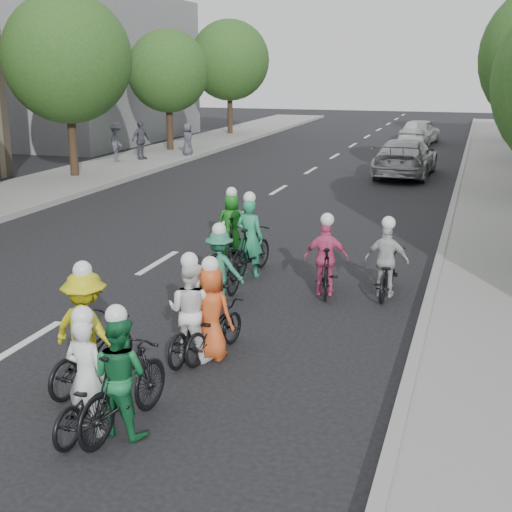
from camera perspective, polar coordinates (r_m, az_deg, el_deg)
The scene contains 22 objects.
ground at distance 12.09m, azimuth -18.04°, elevation -6.65°, with size 120.00×120.00×0.00m, color black.
curb_left at distance 23.34m, azimuth -16.16°, elevation 4.07°, with size 0.18×80.00×0.18m, color #999993.
curb_right at distance 19.52m, azimuth 15.04°, elevation 2.06°, with size 0.18×80.00×0.18m, color #999993.
bldg_sw at distance 43.47m, azimuth -14.49°, elevation 14.25°, with size 10.00×14.00×8.00m, color slate.
tree_l_3 at distance 28.31m, azimuth -14.88°, elevation 15.03°, with size 4.80×4.80×6.93m.
tree_l_4 at distance 36.27m, azimuth -7.05°, elevation 14.46°, with size 4.00×4.00×5.97m.
tree_l_5 at distance 44.62m, azimuth -2.13°, elevation 15.38°, with size 4.80×4.80×6.93m.
cyclist_0 at distance 8.96m, azimuth -13.10°, elevation -10.45°, with size 0.66×1.64×1.63m.
cyclist_1 at distance 8.84m, azimuth -10.65°, elevation -9.92°, with size 0.80×1.86×1.64m.
cyclist_2 at distance 10.09m, azimuth -13.22°, elevation -6.61°, with size 1.16×1.84×1.82m.
cyclist_3 at distance 13.79m, azimuth 5.68°, elevation -0.67°, with size 0.91×1.69×1.62m.
cyclist_4 at distance 10.86m, azimuth -3.49°, elevation -5.29°, with size 0.85×1.65×1.60m.
cyclist_5 at distance 14.98m, azimuth -0.43°, elevation 0.81°, with size 0.75×1.78×1.80m.
cyclist_6 at distance 10.84m, azimuth -5.12°, elevation -5.15°, with size 0.77×1.71×1.67m.
cyclist_7 at distance 13.09m, azimuth -2.84°, elevation -1.38°, with size 0.95×1.77×1.58m.
cyclist_8 at distance 13.88m, azimuth 10.42°, elevation -0.98°, with size 0.84×1.66×1.58m.
cyclist_9 at distance 16.75m, azimuth -1.88°, elevation 2.20°, with size 0.78×1.55×1.58m.
follow_car_lead at distance 29.03m, azimuth 11.87°, elevation 7.72°, with size 2.09×5.13×1.49m, color #A3A3A7.
follow_car_trail at distance 41.16m, azimuth 12.98°, elevation 9.71°, with size 1.66×4.12×1.40m, color white.
spectator_0 at distance 32.11m, azimuth -11.09°, elevation 8.92°, with size 1.10×0.63×1.71m, color #51525E.
spectator_1 at distance 32.80m, azimuth -9.22°, elevation 9.15°, with size 1.01×0.42×1.73m, color #52505E.
spectator_2 at distance 33.99m, azimuth -5.49°, elevation 9.27°, with size 0.73×0.47×1.49m, color #4B4C57.
Camera 1 is at (6.76, -9.04, 4.34)m, focal length 50.00 mm.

